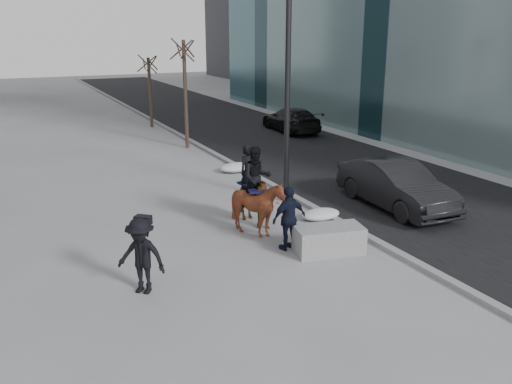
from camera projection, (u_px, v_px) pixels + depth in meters
name	position (u px, v px, depth m)	size (l,w,h in m)	color
ground	(276.00, 260.00, 13.87)	(120.00, 120.00, 0.00)	gray
road	(308.00, 155.00, 25.40)	(8.00, 90.00, 0.01)	black
curb	(230.00, 162.00, 23.72)	(0.25, 90.00, 0.12)	gray
planter	(329.00, 240.00, 14.27)	(1.79, 0.89, 0.71)	#9A9A9D
car_near	(396.00, 185.00, 17.71)	(1.64, 4.71, 1.55)	black
car_far	(291.00, 120.00, 30.94)	(1.92, 4.72, 1.37)	black
tree_near	(185.00, 89.00, 26.09)	(1.20, 1.20, 5.76)	#382A21
tree_far	(150.00, 89.00, 31.88)	(1.20, 1.20, 4.52)	#3A2D22
mounted_left	(251.00, 196.00, 16.16)	(1.14, 1.99, 2.43)	#502E10
mounted_right	(258.00, 201.00, 15.28)	(1.68, 1.80, 2.56)	#46180E
feeder	(289.00, 218.00, 14.32)	(1.07, 0.92, 1.75)	black
camera_crew	(141.00, 256.00, 11.94)	(1.28, 1.25, 1.75)	black
lamppost	(289.00, 51.00, 17.10)	(0.25, 1.07, 9.09)	black
snow_piles	(265.00, 183.00, 20.13)	(1.44, 7.32, 0.37)	silver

